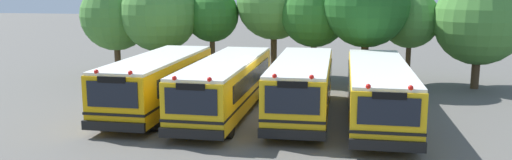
# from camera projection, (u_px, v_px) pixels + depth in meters

# --- Properties ---
(ground_plane) EXTENTS (160.00, 160.00, 0.00)m
(ground_plane) POSITION_uv_depth(u_px,v_px,m) (264.00, 114.00, 23.63)
(ground_plane) COLOR #595651
(school_bus_0) EXTENTS (2.68, 9.78, 2.70)m
(school_bus_0) POSITION_uv_depth(u_px,v_px,m) (158.00, 81.00, 24.11)
(school_bus_0) COLOR #EAA80C
(school_bus_0) RESTS_ON ground_plane
(school_bus_1) EXTENTS (2.63, 10.82, 2.62)m
(school_bus_1) POSITION_uv_depth(u_px,v_px,m) (226.00, 84.00, 23.62)
(school_bus_1) COLOR yellow
(school_bus_1) RESTS_ON ground_plane
(school_bus_2) EXTENTS (2.56, 9.68, 2.72)m
(school_bus_2) POSITION_uv_depth(u_px,v_px,m) (302.00, 85.00, 23.02)
(school_bus_2) COLOR yellow
(school_bus_2) RESTS_ON ground_plane
(school_bus_3) EXTENTS (2.62, 11.12, 2.59)m
(school_bus_3) POSITION_uv_depth(u_px,v_px,m) (378.00, 89.00, 22.41)
(school_bus_3) COLOR yellow
(school_bus_3) RESTS_ON ground_plane
(tree_0) EXTENTS (4.54, 4.54, 6.19)m
(tree_0) POSITION_uv_depth(u_px,v_px,m) (114.00, 15.00, 33.56)
(tree_0) COLOR #4C3823
(tree_0) RESTS_ON ground_plane
(tree_1) EXTENTS (4.87, 4.87, 6.55)m
(tree_1) POSITION_uv_depth(u_px,v_px,m) (158.00, 14.00, 32.45)
(tree_1) COLOR #4C3823
(tree_1) RESTS_ON ground_plane
(tree_2) EXTENTS (3.48, 3.48, 5.73)m
(tree_2) POSITION_uv_depth(u_px,v_px,m) (211.00, 15.00, 33.04)
(tree_2) COLOR #4C3823
(tree_2) RESTS_ON ground_plane
(tree_3) EXTENTS (4.81, 4.81, 7.23)m
(tree_3) POSITION_uv_depth(u_px,v_px,m) (277.00, 2.00, 32.73)
(tree_3) COLOR #4C3823
(tree_3) RESTS_ON ground_plane
(tree_4) EXTENTS (4.15, 4.15, 6.29)m
(tree_4) POSITION_uv_depth(u_px,v_px,m) (315.00, 12.00, 31.05)
(tree_4) COLOR #4C3823
(tree_4) RESTS_ON ground_plane
(tree_5) EXTENTS (4.89, 4.89, 7.23)m
(tree_5) POSITION_uv_depth(u_px,v_px,m) (364.00, 6.00, 29.22)
(tree_5) COLOR #4C3823
(tree_5) RESTS_ON ground_plane
(tree_6) EXTENTS (3.47, 3.47, 5.63)m
(tree_6) POSITION_uv_depth(u_px,v_px,m) (412.00, 20.00, 30.53)
(tree_6) COLOR #4C3823
(tree_6) RESTS_ON ground_plane
(tree_7) EXTENTS (5.08, 5.08, 6.48)m
(tree_7) POSITION_uv_depth(u_px,v_px,m) (481.00, 20.00, 28.93)
(tree_7) COLOR #4C3823
(tree_7) RESTS_ON ground_plane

